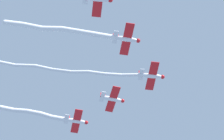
{
  "coord_description": "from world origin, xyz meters",
  "views": [
    {
      "loc": [
        27.05,
        -31.95,
        6.25
      ],
      "look_at": [
        -8.85,
        -7.17,
        64.9
      ],
      "focal_mm": 62.65,
      "sensor_mm": 36.0,
      "label": 1
    }
  ],
  "objects_px": {
    "airplane_left_wing": "(112,99)",
    "airplane_slot": "(76,121)",
    "airplane_lead": "(152,76)",
    "airplane_right_wing": "(127,39)"
  },
  "relations": [
    {
      "from": "airplane_lead",
      "to": "airplane_right_wing",
      "type": "distance_m",
      "value": 9.42
    },
    {
      "from": "airplane_left_wing",
      "to": "airplane_slot",
      "type": "xyz_separation_m",
      "value": [
        -8.97,
        -2.87,
        -0.3
      ]
    },
    {
      "from": "airplane_slot",
      "to": "airplane_left_wing",
      "type": "bearing_deg",
      "value": -49.77
    },
    {
      "from": "airplane_right_wing",
      "to": "airplane_slot",
      "type": "relative_size",
      "value": 0.99
    },
    {
      "from": "airplane_left_wing",
      "to": "airplane_right_wing",
      "type": "distance_m",
      "value": 14.02
    },
    {
      "from": "airplane_left_wing",
      "to": "airplane_slot",
      "type": "bearing_deg",
      "value": 128.25
    },
    {
      "from": "airplane_left_wing",
      "to": "airplane_lead",
      "type": "bearing_deg",
      "value": -51.83
    },
    {
      "from": "airplane_right_wing",
      "to": "airplane_slot",
      "type": "distance_m",
      "value": 21.95
    },
    {
      "from": "airplane_right_wing",
      "to": "airplane_slot",
      "type": "bearing_deg",
      "value": 107.77
    },
    {
      "from": "airplane_left_wing",
      "to": "airplane_right_wing",
      "type": "xyz_separation_m",
      "value": [
        12.78,
        -5.75,
        0.3
      ]
    }
  ]
}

